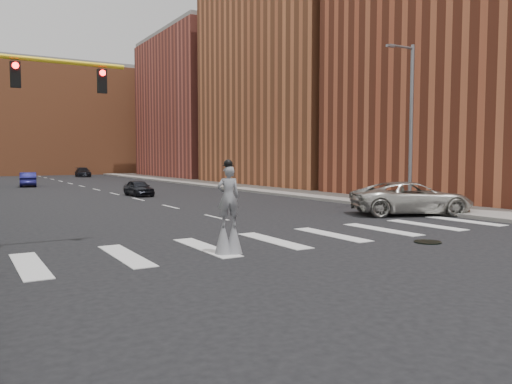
# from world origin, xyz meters

# --- Properties ---
(ground_plane) EXTENTS (160.00, 160.00, 0.00)m
(ground_plane) POSITION_xyz_m (0.00, 0.00, 0.00)
(ground_plane) COLOR black
(ground_plane) RESTS_ON ground
(sidewalk_right) EXTENTS (5.00, 90.00, 0.18)m
(sidewalk_right) POSITION_xyz_m (12.50, 25.00, 0.09)
(sidewalk_right) COLOR gray
(sidewalk_right) RESTS_ON ground
(manhole) EXTENTS (0.90, 0.90, 0.04)m
(manhole) POSITION_xyz_m (3.00, -2.00, 0.02)
(manhole) COLOR black
(manhole) RESTS_ON ground
(building_near) EXTENTS (16.00, 20.00, 22.00)m
(building_near) POSITION_xyz_m (22.00, 8.00, 11.00)
(building_near) COLOR #9F452B
(building_near) RESTS_ON ground
(building_mid) EXTENTS (16.00, 22.00, 24.00)m
(building_mid) POSITION_xyz_m (22.00, 30.00, 12.00)
(building_mid) COLOR #BE663B
(building_mid) RESTS_ON ground
(building_far) EXTENTS (16.00, 22.00, 20.00)m
(building_far) POSITION_xyz_m (22.00, 54.00, 10.00)
(building_far) COLOR #B25041
(building_far) RESTS_ON ground
(building_backdrop) EXTENTS (26.00, 14.00, 18.00)m
(building_backdrop) POSITION_xyz_m (6.00, 78.00, 9.00)
(building_backdrop) COLOR #BE663B
(building_backdrop) RESTS_ON ground
(streetlight) EXTENTS (2.05, 0.20, 9.00)m
(streetlight) POSITION_xyz_m (10.90, 6.00, 4.90)
(streetlight) COLOR slate
(streetlight) RESTS_ON ground
(stilt_performer) EXTENTS (0.83, 0.61, 2.82)m
(stilt_performer) POSITION_xyz_m (-3.71, -0.30, 1.12)
(stilt_performer) COLOR #342314
(stilt_performer) RESTS_ON ground
(suv_crossing) EXTENTS (6.56, 5.00, 1.66)m
(suv_crossing) POSITION_xyz_m (9.00, 4.07, 0.83)
(suv_crossing) COLOR beige
(suv_crossing) RESTS_ON ground
(car_near) EXTENTS (1.57, 3.57, 1.20)m
(car_near) POSITION_xyz_m (0.95, 22.89, 0.60)
(car_near) COLOR black
(car_near) RESTS_ON ground
(car_mid) EXTENTS (1.97, 4.39, 1.40)m
(car_mid) POSITION_xyz_m (-4.60, 40.40, 0.70)
(car_mid) COLOR navy
(car_mid) RESTS_ON ground
(car_far) EXTENTS (2.35, 4.90, 1.38)m
(car_far) POSITION_xyz_m (5.28, 62.81, 0.69)
(car_far) COLOR black
(car_far) RESTS_ON ground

